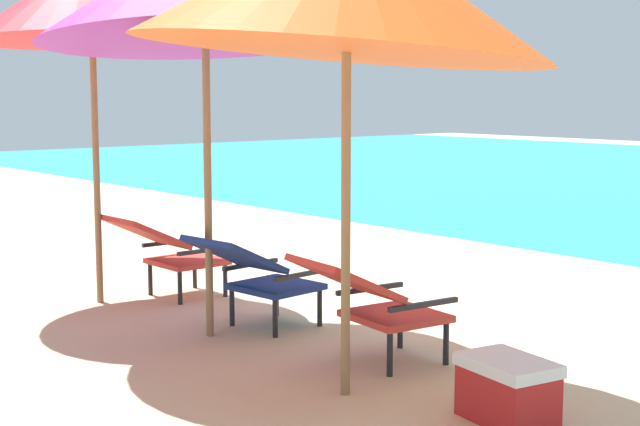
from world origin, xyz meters
name	(u,v)px	position (x,y,z in m)	size (l,w,h in m)	color
ground_plane	(609,257)	(0.00, 4.00, 0.00)	(40.00, 40.00, 0.00)	#CCB78E
lounge_chair_left	(168,248)	(-1.17, -0.29, 0.40)	(0.55, 0.88, 0.68)	red
lounge_chair_center	(257,272)	(0.06, -0.34, 0.40)	(0.61, 0.92, 0.68)	navy
lounge_chair_right	(372,299)	(1.17, -0.31, 0.40)	(0.64, 0.93, 0.68)	red
cooler_box	(507,390)	(2.28, -0.45, 0.16)	(0.52, 0.40, 0.32)	red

